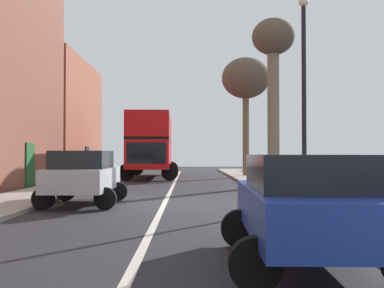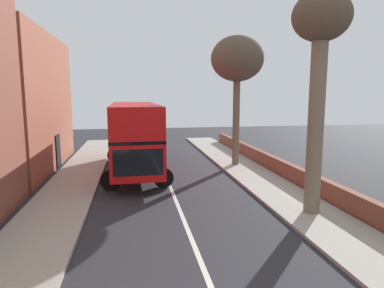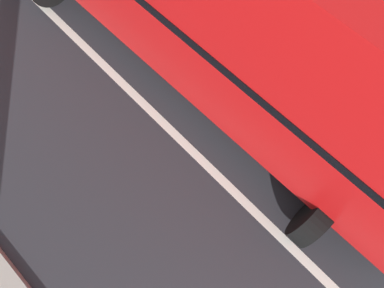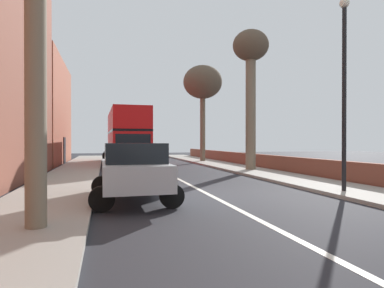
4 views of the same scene
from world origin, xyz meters
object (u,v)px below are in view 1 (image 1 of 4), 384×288
(parked_car_silver_left_2, at_px, (83,174))
(street_tree_right_3, at_px, (246,80))
(double_decker_bus, at_px, (151,142))
(street_tree_right_1, at_px, (273,55))
(parked_car_blue_right_1, at_px, (309,202))
(lamppost_right, at_px, (304,82))

(parked_car_silver_left_2, height_order, street_tree_right_3, street_tree_right_3)
(double_decker_bus, distance_m, street_tree_right_3, 7.76)
(street_tree_right_1, bearing_deg, parked_car_silver_left_2, -131.97)
(street_tree_right_1, bearing_deg, street_tree_right_3, 91.55)
(parked_car_blue_right_1, bearing_deg, street_tree_right_3, 85.02)
(double_decker_bus, xyz_separation_m, parked_car_blue_right_1, (4.20, -24.40, -1.44))
(parked_car_blue_right_1, relative_size, parked_car_silver_left_2, 1.04)
(parked_car_blue_right_1, relative_size, street_tree_right_3, 0.52)
(parked_car_blue_right_1, bearing_deg, parked_car_silver_left_2, 122.30)
(parked_car_silver_left_2, distance_m, street_tree_right_1, 12.42)
(double_decker_bus, height_order, street_tree_right_3, street_tree_right_3)
(parked_car_silver_left_2, bearing_deg, double_decker_bus, 87.22)
(parked_car_blue_right_1, bearing_deg, street_tree_right_1, 81.41)
(double_decker_bus, xyz_separation_m, parked_car_silver_left_2, (-0.80, -16.50, -1.40))
(lamppost_right, bearing_deg, parked_car_blue_right_1, -103.47)
(parked_car_silver_left_2, relative_size, street_tree_right_1, 0.50)
(parked_car_blue_right_1, relative_size, lamppost_right, 0.67)
(street_tree_right_3, height_order, lamppost_right, street_tree_right_3)
(parked_car_silver_left_2, distance_m, lamppost_right, 7.38)
(street_tree_right_1, bearing_deg, parked_car_blue_right_1, -98.59)
(parked_car_blue_right_1, xyz_separation_m, street_tree_right_1, (2.45, 16.18, 5.56))
(parked_car_silver_left_2, bearing_deg, parked_car_blue_right_1, -57.70)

